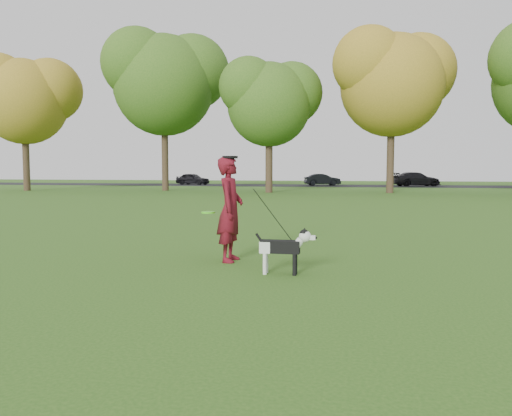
% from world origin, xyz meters
% --- Properties ---
extents(ground, '(120.00, 120.00, 0.00)m').
position_xyz_m(ground, '(0.00, 0.00, 0.00)').
color(ground, '#285116').
rests_on(ground, ground).
extents(road, '(120.00, 7.00, 0.02)m').
position_xyz_m(road, '(0.00, 40.00, 0.01)').
color(road, black).
rests_on(road, ground).
extents(man, '(0.44, 0.66, 1.81)m').
position_xyz_m(man, '(-0.45, 0.49, 0.90)').
color(man, '#540C14').
rests_on(man, ground).
extents(dog, '(0.94, 0.19, 0.72)m').
position_xyz_m(dog, '(0.62, -0.40, 0.44)').
color(dog, black).
rests_on(dog, ground).
extents(car_left, '(3.64, 2.17, 1.16)m').
position_xyz_m(car_left, '(-14.20, 40.00, 0.60)').
color(car_left, black).
rests_on(car_left, road).
extents(car_mid, '(3.56, 2.12, 1.11)m').
position_xyz_m(car_mid, '(-1.30, 40.00, 0.57)').
color(car_mid, black).
rests_on(car_mid, road).
extents(car_right, '(4.74, 3.07, 1.28)m').
position_xyz_m(car_right, '(7.27, 40.00, 0.66)').
color(car_right, black).
rests_on(car_right, road).
extents(man_held_items, '(1.68, 1.02, 1.34)m').
position_xyz_m(man_held_items, '(0.36, 0.02, 0.87)').
color(man_held_items, '#50EB1D').
rests_on(man_held_items, ground).
extents(tree_row, '(51.74, 8.86, 12.01)m').
position_xyz_m(tree_row, '(-1.43, 26.07, 7.41)').
color(tree_row, '#38281C').
rests_on(tree_row, ground).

